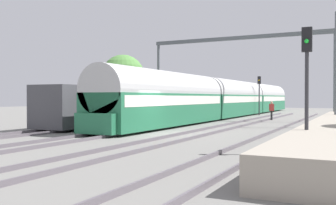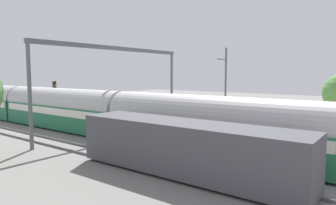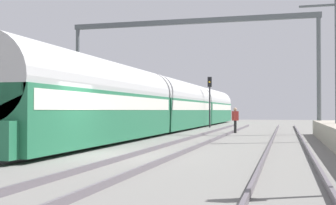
{
  "view_description": "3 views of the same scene",
  "coord_description": "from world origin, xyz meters",
  "px_view_note": "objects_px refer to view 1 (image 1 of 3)",
  "views": [
    {
      "loc": [
        10.31,
        -19.9,
        2.1
      ],
      "look_at": [
        -2.15,
        5.21,
        1.72
      ],
      "focal_mm": 41.38,
      "sensor_mm": 36.0,
      "label": 1
    },
    {
      "loc": [
        -19.82,
        -5.05,
        5.45
      ],
      "look_at": [
        1.95,
        11.31,
        2.83
      ],
      "focal_mm": 32.88,
      "sensor_mm": 36.0,
      "label": 2
    },
    {
      "loc": [
        6.36,
        -14.32,
        1.56
      ],
      "look_at": [
        -1.07,
        13.86,
        2.06
      ],
      "focal_mm": 47.7,
      "sensor_mm": 36.0,
      "label": 3
    }
  ],
  "objects_px": {
    "railway_signal_far": "(259,90)",
    "catenary_gantry": "(238,56)",
    "freight_car": "(108,106)",
    "person_crossing": "(272,109)",
    "passenger_train": "(233,98)",
    "railway_signal_near": "(307,73)"
  },
  "relations": [
    {
      "from": "passenger_train",
      "to": "catenary_gantry",
      "type": "height_order",
      "value": "catenary_gantry"
    },
    {
      "from": "passenger_train",
      "to": "catenary_gantry",
      "type": "relative_size",
      "value": 2.85
    },
    {
      "from": "person_crossing",
      "to": "railway_signal_near",
      "type": "height_order",
      "value": "railway_signal_near"
    },
    {
      "from": "freight_car",
      "to": "passenger_train",
      "type": "bearing_deg",
      "value": 76.07
    },
    {
      "from": "railway_signal_far",
      "to": "passenger_train",
      "type": "bearing_deg",
      "value": -114.44
    },
    {
      "from": "passenger_train",
      "to": "railway_signal_far",
      "type": "distance_m",
      "value": 4.73
    },
    {
      "from": "freight_car",
      "to": "catenary_gantry",
      "type": "height_order",
      "value": "catenary_gantry"
    },
    {
      "from": "person_crossing",
      "to": "catenary_gantry",
      "type": "relative_size",
      "value": 0.1
    },
    {
      "from": "passenger_train",
      "to": "railway_signal_far",
      "type": "bearing_deg",
      "value": 65.56
    },
    {
      "from": "passenger_train",
      "to": "freight_car",
      "type": "bearing_deg",
      "value": -103.93
    },
    {
      "from": "freight_car",
      "to": "person_crossing",
      "type": "bearing_deg",
      "value": 52.59
    },
    {
      "from": "person_crossing",
      "to": "passenger_train",
      "type": "bearing_deg",
      "value": -80.58
    },
    {
      "from": "freight_car",
      "to": "catenary_gantry",
      "type": "xyz_separation_m",
      "value": [
        6.44,
        11.83,
        4.48
      ]
    },
    {
      "from": "railway_signal_near",
      "to": "passenger_train",
      "type": "bearing_deg",
      "value": 112.32
    },
    {
      "from": "person_crossing",
      "to": "catenary_gantry",
      "type": "distance_m",
      "value": 5.81
    },
    {
      "from": "person_crossing",
      "to": "railway_signal_near",
      "type": "xyz_separation_m",
      "value": [
        5.53,
        -21.18,
        1.97
      ]
    },
    {
      "from": "passenger_train",
      "to": "person_crossing",
      "type": "relative_size",
      "value": 28.44
    },
    {
      "from": "passenger_train",
      "to": "person_crossing",
      "type": "height_order",
      "value": "passenger_train"
    },
    {
      "from": "freight_car",
      "to": "person_crossing",
      "type": "height_order",
      "value": "freight_car"
    },
    {
      "from": "passenger_train",
      "to": "person_crossing",
      "type": "bearing_deg",
      "value": -43.44
    },
    {
      "from": "railway_signal_far",
      "to": "catenary_gantry",
      "type": "xyz_separation_m",
      "value": [
        0.23,
        -9.7,
        3.01
      ]
    },
    {
      "from": "passenger_train",
      "to": "freight_car",
      "type": "height_order",
      "value": "passenger_train"
    }
  ]
}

